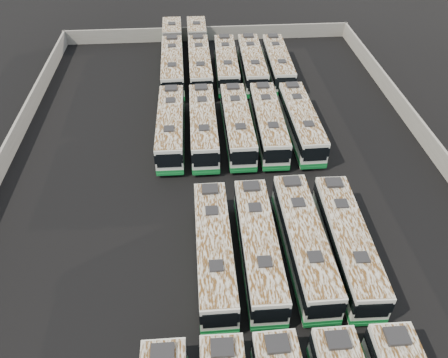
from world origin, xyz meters
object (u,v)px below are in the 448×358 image
bus_midback_far_left (171,126)px  bus_back_center (226,64)px  bus_midfront_left (214,250)px  bus_back_left (199,54)px  bus_midfront_right (304,242)px  bus_midfront_center (258,246)px  bus_back_far_right (278,63)px  bus_midfront_far_right (347,242)px  bus_back_right (252,64)px  bus_back_far_left (173,55)px  bus_midback_center (237,124)px  bus_midback_far_right (301,122)px  bus_midback_left (203,126)px  bus_midback_right (268,123)px

bus_midback_far_left → bus_back_center: 16.53m
bus_midback_far_left → bus_midfront_left: bearing=-77.8°
bus_back_left → bus_back_center: size_ratio=1.59×
bus_midfront_right → bus_back_center: (-3.62, 32.43, -0.01)m
bus_midfront_center → bus_back_left: bearing=95.9°
bus_back_far_right → bus_back_center: bearing=-179.9°
bus_midfront_far_right → bus_back_right: bus_back_right is taller
bus_midfront_right → bus_back_far_right: size_ratio=1.02×
bus_midfront_right → bus_midback_far_left: size_ratio=1.00×
bus_midfront_far_right → bus_back_far_left: 38.93m
bus_midback_far_left → bus_midback_center: bus_midback_far_left is taller
bus_midback_far_right → bus_back_center: (-7.11, 14.97, 0.01)m
bus_midback_center → bus_back_far_left: bus_back_far_left is taller
bus_midback_left → bus_back_right: size_ratio=0.99×
bus_midfront_right → bus_back_far_right: (3.45, 32.31, -0.04)m
bus_midfront_right → bus_midback_center: bus_midfront_right is taller
bus_midback_far_right → bus_back_right: bus_back_right is taller
bus_midfront_center → bus_midback_far_left: size_ratio=0.98×
bus_midback_left → bus_back_right: bus_back_right is taller
bus_back_left → bus_midback_far_left: bearing=-101.7°
bus_midfront_left → bus_back_right: (7.09, 32.45, 0.06)m
bus_midback_right → bus_back_far_right: (3.61, 14.82, -0.03)m
bus_midfront_center → bus_midback_far_left: (-7.22, 17.76, 0.04)m
bus_back_left → bus_back_right: bearing=-27.6°
bus_back_far_left → bus_back_center: (7.34, -3.44, -0.05)m
bus_midfront_right → bus_midback_far_left: bus_midfront_right is taller
bus_midback_far_left → bus_midfront_far_right: bearing=-50.7°
bus_midfront_center → bus_midback_left: bus_midback_left is taller
bus_midfront_center → bus_midback_far_right: size_ratio=0.99×
bus_midfront_left → bus_midback_right: bus_midback_right is taller
bus_back_center → bus_back_right: bearing=-2.8°
bus_midfront_left → bus_midback_right: 19.11m
bus_midfront_left → bus_midback_far_right: bus_midback_far_right is taller
bus_midback_right → bus_midfront_right: bearing=-88.5°
bus_midfront_left → bus_midfront_far_right: bearing=-0.3°
bus_back_far_left → bus_back_center: size_ratio=1.59×
bus_midfront_far_right → bus_back_left: 37.69m
bus_midback_left → bus_back_left: bearing=89.8°
bus_midfront_left → bus_midback_center: size_ratio=0.98×
bus_midback_center → bus_midback_right: bus_midback_center is taller
bus_midfront_center → bus_midback_left: (-3.67, 17.65, 0.05)m
bus_back_center → bus_back_right: size_ratio=0.98×
bus_midfront_left → bus_midback_right: size_ratio=0.98×
bus_midfront_far_right → bus_midback_left: 20.80m
bus_midback_center → bus_back_left: size_ratio=0.63×
bus_midfront_center → bus_midfront_left: bearing=-178.0°
bus_midback_center → bus_midback_right: 3.45m
bus_midfront_right → bus_back_right: bearing=89.7°
bus_midfront_right → bus_back_right: size_ratio=0.99×
bus_midback_right → bus_back_left: bearing=112.1°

